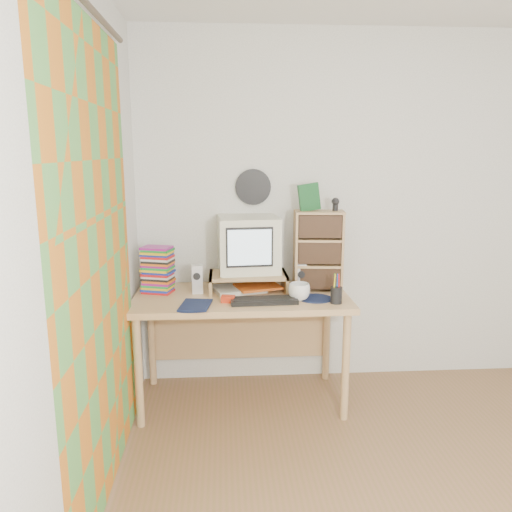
{
  "coord_description": "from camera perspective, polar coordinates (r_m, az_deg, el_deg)",
  "views": [
    {
      "loc": [
        -1.14,
        -1.77,
        1.68
      ],
      "look_at": [
        -0.94,
        1.33,
        1.02
      ],
      "focal_mm": 35.0,
      "sensor_mm": 36.0,
      "label": 1
    }
  ],
  "objects": [
    {
      "name": "back_wall",
      "position": [
        3.73,
        14.13,
        4.98
      ],
      "size": [
        3.5,
        0.0,
        3.5
      ],
      "primitive_type": "plane",
      "rotation": [
        1.57,
        0.0,
        0.0
      ],
      "color": "white",
      "rests_on": "floor"
    },
    {
      "name": "left_wall",
      "position": [
        1.92,
        -22.12,
        -1.84
      ],
      "size": [
        0.0,
        3.5,
        3.5
      ],
      "primitive_type": "plane",
      "rotation": [
        1.57,
        0.0,
        1.57
      ],
      "color": "white",
      "rests_on": "floor"
    },
    {
      "name": "curtain",
      "position": [
        2.38,
        -17.48,
        -1.44
      ],
      "size": [
        0.0,
        2.2,
        2.2
      ],
      "primitive_type": "plane",
      "rotation": [
        1.57,
        0.0,
        1.57
      ],
      "color": "#C56C1B",
      "rests_on": "left_wall"
    },
    {
      "name": "wall_disc",
      "position": [
        3.52,
        -0.33,
        7.89
      ],
      "size": [
        0.25,
        0.02,
        0.25
      ],
      "primitive_type": "cylinder",
      "rotation": [
        1.57,
        0.0,
        0.0
      ],
      "color": "black",
      "rests_on": "back_wall"
    },
    {
      "name": "desk",
      "position": [
        3.39,
        -1.72,
        -6.35
      ],
      "size": [
        1.4,
        0.7,
        0.75
      ],
      "color": "tan",
      "rests_on": "floor"
    },
    {
      "name": "monitor_riser",
      "position": [
        3.36,
        -0.91,
        -2.44
      ],
      "size": [
        0.52,
        0.3,
        0.12
      ],
      "color": "tan",
      "rests_on": "desk"
    },
    {
      "name": "crt_monitor",
      "position": [
        3.36,
        -0.87,
        1.29
      ],
      "size": [
        0.43,
        0.43,
        0.37
      ],
      "primitive_type": "cube",
      "rotation": [
        0.0,
        0.0,
        0.09
      ],
      "color": "beige",
      "rests_on": "monitor_riser"
    },
    {
      "name": "speaker_left",
      "position": [
        3.33,
        -6.75,
        -2.63
      ],
      "size": [
        0.08,
        0.08,
        0.19
      ],
      "primitive_type": "cube",
      "rotation": [
        0.0,
        0.0,
        0.1
      ],
      "color": "silver",
      "rests_on": "desk"
    },
    {
      "name": "speaker_right",
      "position": [
        3.37,
        5.09,
        -2.43
      ],
      "size": [
        0.07,
        0.07,
        0.19
      ],
      "primitive_type": "cube",
      "rotation": [
        0.0,
        0.0,
        0.02
      ],
      "color": "silver",
      "rests_on": "desk"
    },
    {
      "name": "keyboard",
      "position": [
        3.12,
        0.92,
        -5.12
      ],
      "size": [
        0.42,
        0.16,
        0.03
      ],
      "primitive_type": "cube",
      "rotation": [
        0.0,
        0.0,
        0.05
      ],
      "color": "black",
      "rests_on": "desk"
    },
    {
      "name": "dvd_stack",
      "position": [
        3.38,
        -11.16,
        -1.91
      ],
      "size": [
        0.22,
        0.18,
        0.27
      ],
      "primitive_type": null,
      "rotation": [
        0.0,
        0.0,
        -0.29
      ],
      "color": "brown",
      "rests_on": "desk"
    },
    {
      "name": "cd_rack",
      "position": [
        3.38,
        7.18,
        0.59
      ],
      "size": [
        0.34,
        0.2,
        0.54
      ],
      "primitive_type": "cube",
      "rotation": [
        0.0,
        0.0,
        -0.1
      ],
      "color": "tan",
      "rests_on": "desk"
    },
    {
      "name": "mug",
      "position": [
        3.17,
        4.96,
        -4.1
      ],
      "size": [
        0.17,
        0.17,
        0.11
      ],
      "primitive_type": "imported",
      "rotation": [
        0.0,
        0.0,
        0.24
      ],
      "color": "white",
      "rests_on": "desk"
    },
    {
      "name": "diary",
      "position": [
        3.07,
        -8.54,
        -5.38
      ],
      "size": [
        0.24,
        0.19,
        0.04
      ],
      "primitive_type": "imported",
      "rotation": [
        0.0,
        0.0,
        -0.15
      ],
      "color": "#101A3E",
      "rests_on": "desk"
    },
    {
      "name": "mousepad",
      "position": [
        3.23,
        6.77,
        -4.83
      ],
      "size": [
        0.25,
        0.25,
        0.0
      ],
      "primitive_type": "cylinder",
      "rotation": [
        0.0,
        0.0,
        0.12
      ],
      "color": "#111638",
      "rests_on": "desk"
    },
    {
      "name": "pen_cup",
      "position": [
        3.13,
        9.17,
        -4.08
      ],
      "size": [
        0.09,
        0.09,
        0.14
      ],
      "primitive_type": null,
      "rotation": [
        0.0,
        0.0,
        0.28
      ],
      "color": "black",
      "rests_on": "desk"
    },
    {
      "name": "papers",
      "position": [
        3.38,
        -1.17,
        -3.64
      ],
      "size": [
        0.38,
        0.33,
        0.04
      ],
      "primitive_type": null,
      "rotation": [
        0.0,
        0.0,
        0.3
      ],
      "color": "beige",
      "rests_on": "desk"
    },
    {
      "name": "red_box",
      "position": [
        3.13,
        -3.21,
        -4.93
      ],
      "size": [
        0.09,
        0.07,
        0.04
      ],
      "primitive_type": "cube",
      "rotation": [
        0.0,
        0.0,
        -0.19
      ],
      "color": "red",
      "rests_on": "desk"
    },
    {
      "name": "game_box",
      "position": [
        3.33,
        6.09,
        6.7
      ],
      "size": [
        0.14,
        0.06,
        0.18
      ],
      "primitive_type": "cube",
      "rotation": [
        0.0,
        0.0,
        0.19
      ],
      "color": "#164F24",
      "rests_on": "cd_rack"
    },
    {
      "name": "webcam",
      "position": [
        3.35,
        9.06,
        5.87
      ],
      "size": [
        0.06,
        0.06,
        0.09
      ],
      "primitive_type": null,
      "rotation": [
        0.0,
        0.0,
        0.13
      ],
      "color": "black",
      "rests_on": "cd_rack"
    }
  ]
}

